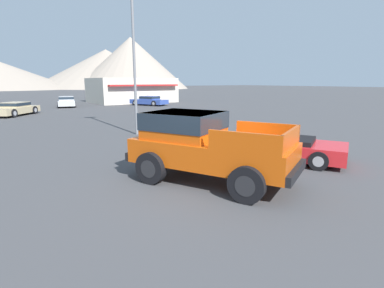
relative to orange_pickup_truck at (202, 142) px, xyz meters
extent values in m
plane|color=#424244|center=(-0.15, 0.14, -1.11)|extent=(320.00, 320.00, 0.00)
cube|color=#CC4C0C|center=(0.13, -0.28, -0.26)|extent=(3.73, 4.93, 0.68)
cube|color=#CC4C0C|center=(-0.26, 0.53, 0.46)|extent=(2.50, 2.58, 0.76)
cube|color=#1E2833|center=(-0.26, 0.53, 0.60)|extent=(2.55, 2.63, 0.49)
cube|color=#CC4C0C|center=(-0.17, -1.83, 0.32)|extent=(0.85, 1.66, 0.48)
cube|color=#CC4C0C|center=(1.54, -1.01, 0.32)|extent=(0.85, 1.66, 0.48)
cube|color=#CC4C0C|center=(1.05, -2.20, 0.32)|extent=(1.75, 0.89, 0.48)
cube|color=black|center=(-0.86, 1.80, -0.48)|extent=(1.82, 0.98, 0.24)
cube|color=black|center=(1.13, -2.36, -0.48)|extent=(1.82, 0.98, 0.24)
cylinder|color=black|center=(-1.39, 0.54, -0.66)|extent=(0.65, 0.94, 0.91)
cylinder|color=#232326|center=(-1.39, 0.54, -0.66)|extent=(0.49, 0.58, 0.50)
cylinder|color=black|center=(0.45, 1.42, -0.66)|extent=(0.65, 0.94, 0.91)
cylinder|color=#232326|center=(0.45, 1.42, -0.66)|extent=(0.49, 0.58, 0.50)
cylinder|color=black|center=(-0.18, -1.98, -0.66)|extent=(0.65, 0.94, 0.91)
cylinder|color=#232326|center=(-0.18, -1.98, -0.66)|extent=(0.49, 0.58, 0.50)
cylinder|color=black|center=(1.66, -1.11, -0.66)|extent=(0.65, 0.94, 0.91)
cylinder|color=#232326|center=(1.66, -1.11, -0.66)|extent=(0.49, 0.58, 0.50)
cube|color=red|center=(3.80, 0.18, -0.68)|extent=(3.60, 4.66, 0.51)
cube|color=#1E2833|center=(3.59, 0.60, -0.22)|extent=(1.42, 0.77, 0.41)
cube|color=black|center=(4.15, -0.49, -0.35)|extent=(1.58, 1.21, 0.16)
cylinder|color=black|center=(2.41, 0.96, -0.80)|extent=(0.48, 0.66, 0.63)
cylinder|color=#9E9EA3|center=(2.41, 0.96, -0.80)|extent=(0.36, 0.41, 0.34)
cylinder|color=black|center=(3.98, 1.77, -0.80)|extent=(0.48, 0.66, 0.63)
cylinder|color=#9E9EA3|center=(3.98, 1.77, -0.80)|extent=(0.36, 0.41, 0.34)
cylinder|color=black|center=(3.63, -1.41, -0.80)|extent=(0.48, 0.66, 0.63)
cylinder|color=#9E9EA3|center=(3.63, -1.41, -0.80)|extent=(0.36, 0.41, 0.34)
cylinder|color=black|center=(5.20, -0.60, -0.80)|extent=(0.48, 0.66, 0.63)
cylinder|color=#9E9EA3|center=(5.20, -0.60, -0.80)|extent=(0.36, 0.41, 0.34)
cube|color=#334C9E|center=(11.41, 25.94, -0.67)|extent=(3.59, 4.84, 0.52)
cube|color=#334C9E|center=(11.45, 25.84, -0.21)|extent=(2.27, 2.40, 0.40)
cube|color=#1E2833|center=(11.45, 25.84, -0.16)|extent=(2.32, 2.45, 0.24)
cylinder|color=black|center=(10.01, 26.82, -0.79)|extent=(0.48, 0.67, 0.64)
cylinder|color=#9E9EA3|center=(10.01, 26.82, -0.79)|extent=(0.36, 0.42, 0.35)
cylinder|color=black|center=(11.60, 27.58, -0.79)|extent=(0.48, 0.67, 0.64)
cylinder|color=#9E9EA3|center=(11.60, 27.58, -0.79)|extent=(0.36, 0.42, 0.35)
cylinder|color=black|center=(11.21, 24.31, -0.79)|extent=(0.48, 0.67, 0.64)
cylinder|color=#9E9EA3|center=(11.21, 24.31, -0.79)|extent=(0.36, 0.42, 0.35)
cylinder|color=black|center=(12.80, 25.07, -0.79)|extent=(0.48, 0.67, 0.64)
cylinder|color=#9E9EA3|center=(12.80, 25.07, -0.79)|extent=(0.36, 0.42, 0.35)
cube|color=#B7BABF|center=(2.76, 29.31, -0.65)|extent=(2.58, 4.43, 0.55)
cube|color=#B7BABF|center=(2.74, 29.21, -0.15)|extent=(1.86, 2.03, 0.44)
cube|color=#1E2833|center=(2.74, 29.21, -0.10)|extent=(1.91, 2.07, 0.26)
cylinder|color=black|center=(2.22, 30.75, -0.77)|extent=(0.36, 0.71, 0.67)
cylinder|color=#9E9EA3|center=(2.22, 30.75, -0.77)|extent=(0.31, 0.41, 0.37)
cylinder|color=black|center=(3.85, 30.40, -0.77)|extent=(0.36, 0.71, 0.67)
cylinder|color=#9E9EA3|center=(3.85, 30.40, -0.77)|extent=(0.31, 0.41, 0.37)
cylinder|color=black|center=(1.67, 28.23, -0.77)|extent=(0.36, 0.71, 0.67)
cylinder|color=#9E9EA3|center=(1.67, 28.23, -0.77)|extent=(0.31, 0.41, 0.37)
cylinder|color=black|center=(3.30, 27.88, -0.77)|extent=(0.36, 0.71, 0.67)
cylinder|color=#9E9EA3|center=(3.30, 27.88, -0.77)|extent=(0.31, 0.41, 0.37)
cube|color=tan|center=(-2.89, 22.50, -0.67)|extent=(4.24, 4.62, 0.52)
cube|color=tan|center=(-2.82, 22.58, -0.20)|extent=(2.42, 2.46, 0.40)
cube|color=#1E2833|center=(-2.82, 22.58, -0.16)|extent=(2.47, 2.51, 0.24)
cylinder|color=black|center=(-3.11, 20.87, -0.77)|extent=(0.60, 0.66, 0.68)
cylinder|color=#9E9EA3|center=(-3.11, 20.87, -0.77)|extent=(0.42, 0.44, 0.37)
cylinder|color=black|center=(-1.34, 23.04, -0.77)|extent=(0.60, 0.66, 0.68)
cylinder|color=#9E9EA3|center=(-1.34, 23.04, -0.77)|extent=(0.42, 0.44, 0.37)
cylinder|color=black|center=(-2.67, 24.12, -0.77)|extent=(0.60, 0.66, 0.68)
cylinder|color=#9E9EA3|center=(-2.67, 24.12, -0.77)|extent=(0.42, 0.44, 0.37)
cylinder|color=slate|center=(1.66, 8.16, 3.03)|extent=(0.14, 0.14, 8.28)
cube|color=beige|center=(12.10, 32.54, 0.51)|extent=(10.50, 7.71, 3.25)
cube|color=red|center=(12.10, 28.34, 1.23)|extent=(9.45, 0.70, 0.20)
cone|color=gray|center=(45.03, 107.27, 8.78)|extent=(44.72, 44.72, 19.77)
cone|color=gray|center=(40.52, 123.06, 6.97)|extent=(61.19, 61.19, 16.15)
camera|label=1|loc=(-5.05, -6.72, 1.72)|focal=28.00mm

